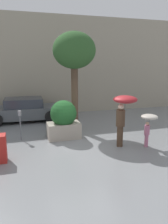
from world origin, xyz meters
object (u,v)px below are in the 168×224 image
at_px(parked_car_near, 24,110).
at_px(planter_box, 64,119).
at_px(person_child, 149,121).
at_px(person_adult, 123,108).
at_px(parking_meter, 20,119).
at_px(street_tree, 74,53).

bearing_deg(parked_car_near, planter_box, -154.84).
height_order(person_child, parked_car_near, parked_car_near).
xyz_separation_m(person_adult, person_child, (0.94, -0.25, -0.50)).
xyz_separation_m(planter_box, parking_meter, (-1.76, 0.27, 0.08)).
distance_m(parked_car_near, parking_meter, 3.25).
distance_m(person_child, parked_car_near, 6.96).
height_order(parked_car_near, parking_meter, parked_car_near).
distance_m(parked_car_near, street_tree, 4.50).
relative_size(person_child, street_tree, 0.28).
bearing_deg(street_tree, person_child, -53.56).
xyz_separation_m(planter_box, person_child, (2.87, -1.88, 0.18)).
bearing_deg(person_adult, person_child, 26.04).
bearing_deg(street_tree, parked_car_near, 132.32).
bearing_deg(parking_meter, street_tree, 16.45).
distance_m(person_child, street_tree, 4.42).
relative_size(person_adult, street_tree, 0.44).
bearing_deg(person_child, parking_meter, 140.52).
bearing_deg(planter_box, parking_meter, 171.21).
bearing_deg(street_tree, planter_box, -126.35).
bearing_deg(street_tree, person_adult, -65.72).
relative_size(planter_box, street_tree, 0.36).
bearing_deg(parked_car_near, person_child, -139.09).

